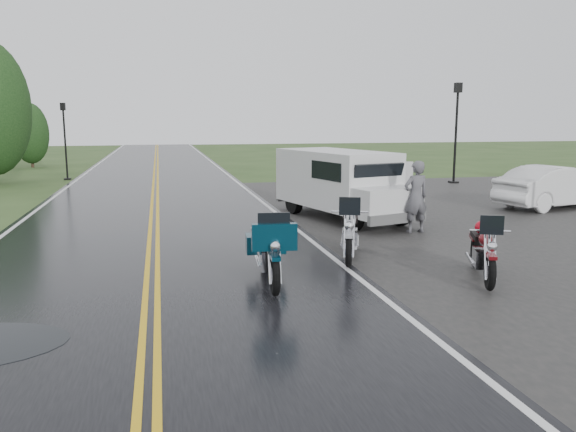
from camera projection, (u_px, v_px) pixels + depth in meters
The scene contains 12 objects.
ground at pixel (151, 301), 9.36m from camera, with size 120.00×120.00×0.00m, color #2D471E.
road at pixel (155, 209), 18.96m from camera, with size 8.00×100.00×0.04m, color black.
parking_pad at pixel (535, 222), 16.58m from camera, with size 14.00×24.00×0.03m, color black.
motorcycle_red at pixel (491, 258), 9.65m from camera, with size 0.79×2.18×1.29m, color #56090E, non-canonical shape.
motorcycle_teal at pixel (275, 258), 9.35m from camera, with size 0.87×2.39×1.41m, color #042735, non-canonical shape.
motorcycle_silver at pixel (349, 236), 11.16m from camera, with size 0.85×2.35×1.39m, color #9F9FA6, non-canonical shape.
van_white at pixel (353, 193), 14.98m from camera, with size 2.01×5.36×2.11m, color silver, non-canonical shape.
person_at_van at pixel (416, 198), 14.78m from camera, with size 0.69×0.46×1.90m, color #535257.
sedan_white at pixel (555, 188), 19.00m from camera, with size 1.51×4.33×1.43m, color silver.
lamp_post_far_left at pixel (65, 141), 27.86m from camera, with size 0.33×0.33×3.85m, color black, non-canonical shape.
lamp_post_far_right at pixel (456, 133), 26.19m from camera, with size 0.40×0.40×4.72m, color black, non-canonical shape.
tree_left_far at pixel (31, 140), 35.24m from camera, with size 2.25×2.25×3.45m, color #1E3D19, non-canonical shape.
Camera 1 is at (0.22, -9.26, 2.99)m, focal length 35.00 mm.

